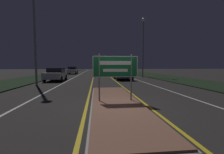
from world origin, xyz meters
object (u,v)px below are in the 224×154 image
Objects in this scene: car_approaching_1 at (72,70)px; streetlight_left_near at (34,7)px; highway_sign at (115,68)px; car_receding_1 at (113,71)px; car_receding_2 at (108,69)px; streetlight_right_near at (143,38)px; car_receding_0 at (123,74)px; car_approaching_0 at (56,74)px.

streetlight_left_near is at bearing -90.38° from car_approaching_1.
car_approaching_1 is at bearing 102.88° from highway_sign.
car_approaching_1 is (-8.67, 3.10, 0.07)m from car_receding_1.
car_approaching_1 is at bearing -134.31° from car_receding_2.
car_receding_0 is at bearing -135.50° from streetlight_right_near.
streetlight_left_near is 20.40m from car_approaching_1.
highway_sign is 27.19m from car_approaching_1.
streetlight_left_near reaches higher than streetlight_right_near.
car_approaching_0 is at bearing 116.57° from highway_sign.
streetlight_left_near is 2.29× the size of car_receding_1.
highway_sign is at bearing -102.02° from car_receding_0.
car_receding_1 is at bearing -19.70° from car_approaching_1.
highway_sign is 10.65m from streetlight_left_near.
highway_sign is 0.46× the size of car_receding_1.
streetlight_right_near is 21.01m from car_receding_2.
highway_sign is 12.50m from car_approaching_0.
car_receding_1 is (8.80, 16.41, -6.01)m from streetlight_left_near.
highway_sign is 11.97m from car_receding_0.
car_receding_0 is at bearing 77.98° from highway_sign.
highway_sign is 0.20× the size of streetlight_left_near.
car_approaching_0 is (-8.07, -0.52, 0.03)m from car_receding_0.
car_receding_1 is 1.05× the size of car_receding_2.
streetlight_right_near is at bearing 67.94° from highway_sign.
car_receding_2 is at bearing 72.78° from streetlight_left_near.
car_receding_1 is at bearing 56.18° from car_approaching_0.
car_receding_0 is 23.70m from car_receding_2.
highway_sign reaches higher than car_approaching_1.
streetlight_right_near is at bearing -42.24° from car_approaching_1.
car_receding_0 is 0.89× the size of car_receding_1.
car_receding_0 is at bearing -90.62° from car_receding_1.
car_receding_2 is 25.57m from car_approaching_0.
car_approaching_1 is at bearing 91.78° from car_approaching_0.
highway_sign is 23.55m from car_receding_1.
highway_sign is 0.25× the size of streetlight_right_near.
streetlight_left_near is at bearing -107.22° from car_receding_2.
car_receding_2 is 12.42m from car_approaching_1.
car_receding_0 is at bearing 3.68° from car_approaching_0.
highway_sign is at bearing -96.37° from car_receding_1.
streetlight_right_near is 10.25m from car_receding_1.
highway_sign is at bearing -112.06° from streetlight_right_near.
car_receding_0 is at bearing -60.04° from car_approaching_1.
car_receding_2 is (0.13, 23.70, 0.02)m from car_receding_0.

